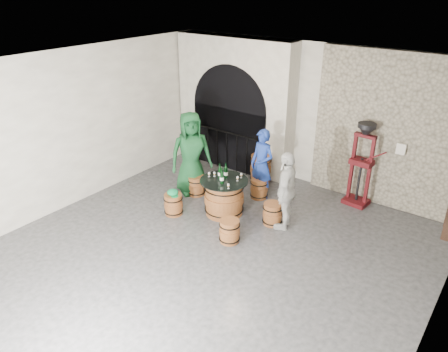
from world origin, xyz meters
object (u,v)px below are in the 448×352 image
Objects in this scene: barrel_stool_left at (196,185)px; barrel_stool_right at (272,214)px; wine_bottle_center at (222,177)px; wine_bottle_right at (226,172)px; barrel_table at (224,197)px; side_barrel at (261,169)px; barrel_stool_near_left at (173,204)px; person_green at (191,153)px; person_blue at (262,164)px; corking_press at (362,159)px; barrel_stool_far at (259,188)px; person_white at (286,191)px; wine_bottle_left at (220,172)px; barrel_stool_near_right at (230,231)px.

barrel_stool_left is 1.00× the size of barrel_stool_right.
wine_bottle_center is 1.00× the size of wine_bottle_right.
barrel_table reaches higher than barrel_stool_left.
wine_bottle_right is 1.72m from side_barrel.
barrel_stool_near_left is 1.27m from person_green.
corking_press is at bearing 37.24° from person_blue.
barrel_stool_far is 0.28× the size of person_white.
wine_bottle_left reaches higher than barrel_stool_right.
wine_bottle_left is at bearing -108.01° from barrel_stool_far.
barrel_stool_far is 2.24m from corking_press.
wine_bottle_left is at bearing -93.62° from person_white.
wine_bottle_left is at bearing -73.85° from person_green.
barrel_stool_near_left is at bearing -80.58° from person_white.
barrel_stool_near_right is at bearing -47.81° from barrel_table.
barrel_stool_far is 1.37× the size of wine_bottle_right.
wine_bottle_left is 1.00× the size of wine_bottle_right.
barrel_table is at bearing -8.71° from wine_bottle_left.
barrel_stool_left is at bearing 157.26° from wine_bottle_center.
corking_press is at bearing 7.67° from side_barrel.
wine_bottle_left reaches higher than barrel_stool_far.
person_white is (2.23, -0.00, 0.56)m from barrel_stool_left.
corking_press is at bearing 44.90° from barrel_table.
wine_bottle_right reaches higher than barrel_stool_far.
barrel_stool_right is 1.00× the size of barrel_stool_near_right.
wine_bottle_center is (-1.19, -0.43, 0.10)m from person_white.
person_green is 2.82× the size of side_barrel.
barrel_stool_far is at bearing 78.53° from barrel_table.
barrel_stool_left is at bearing 147.71° from barrel_stool_near_right.
wine_bottle_left is at bearing -17.82° from barrel_stool_left.
barrel_table is 1.48× the size of side_barrel.
barrel_stool_near_right is 1.37× the size of wine_bottle_right.
barrel_stool_right is 2.21m from corking_press.
person_white is at bearing 11.46° from wine_bottle_left.
person_green is 1.09m from wine_bottle_left.
person_white reaches higher than barrel_stool_near_right.
barrel_stool_near_right is at bearing -87.24° from person_green.
person_green is 3.60m from corking_press.
barrel_stool_right is at bearing 21.38° from wine_bottle_center.
wine_bottle_right is at bearing 45.55° from wine_bottle_left.
person_blue reaches higher than barrel_stool_near_right.
barrel_stool_near_right is at bearing -32.29° from barrel_stool_left.
barrel_stool_left is 1.00× the size of barrel_stool_near_left.
barrel_stool_left is 0.29× the size of person_blue.
barrel_stool_right is 1.37× the size of wine_bottle_center.
wine_bottle_right is (-0.08, 0.24, 0.00)m from wine_bottle_center.
barrel_stool_far is at bearing 105.36° from barrel_stool_near_right.
person_green is at bearing -146.99° from corking_press.
barrel_stool_far is 1.00× the size of barrel_stool_right.
person_blue is at bearing 59.04° from barrel_stool_near_left.
person_green is 5.73× the size of wine_bottle_right.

